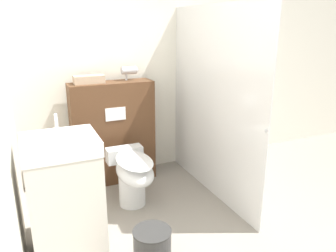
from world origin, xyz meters
name	(u,v)px	position (x,y,z in m)	size (l,w,h in m)	color
wall_back	(132,69)	(0.00, 1.85, 1.25)	(8.00, 0.06, 2.50)	silver
partition_panel	(113,133)	(-0.31, 1.62, 0.58)	(0.91, 0.29, 1.15)	#51331E
shower_glass	(212,104)	(0.56, 0.95, 0.97)	(0.04, 1.73, 1.94)	silver
toilet	(133,174)	(-0.30, 0.97, 0.34)	(0.37, 0.69, 0.53)	white
sink_vanity	(65,197)	(-0.99, 0.50, 0.49)	(0.53, 0.49, 1.11)	beige
hair_drier	(130,71)	(-0.08, 1.66, 1.26)	(0.20, 0.09, 0.15)	#B7B7BC
folded_towel	(89,79)	(-0.54, 1.63, 1.20)	(0.32, 0.15, 0.08)	tan
waste_bin	(152,250)	(-0.46, 0.05, 0.16)	(0.28, 0.28, 0.33)	#2D2D2D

